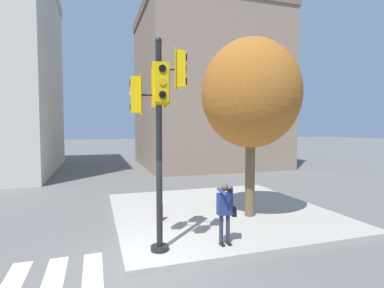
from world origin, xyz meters
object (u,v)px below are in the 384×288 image
(street_tree, at_px, (251,94))
(fire_hydrant, at_px, (160,211))
(person_photographer, at_px, (225,208))
(traffic_signal_pole, at_px, (159,110))

(street_tree, bearing_deg, fire_hydrant, 172.12)
(street_tree, xyz_separation_m, fire_hydrant, (-3.22, 0.45, -4.06))
(person_photographer, relative_size, street_tree, 0.27)
(person_photographer, bearing_deg, street_tree, 48.04)
(traffic_signal_pole, distance_m, person_photographer, 3.19)
(traffic_signal_pole, distance_m, street_tree, 4.31)
(traffic_signal_pole, height_order, fire_hydrant, traffic_signal_pole)
(traffic_signal_pole, xyz_separation_m, fire_hydrant, (0.51, 2.47, -3.31))
(street_tree, bearing_deg, person_photographer, -131.96)
(traffic_signal_pole, distance_m, fire_hydrant, 4.16)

